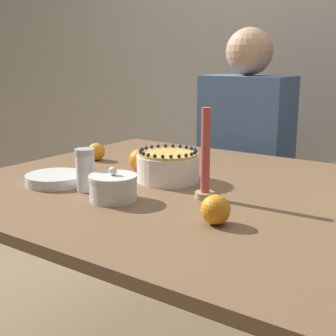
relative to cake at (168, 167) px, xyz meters
name	(u,v)px	position (x,y,z in m)	size (l,w,h in m)	color
wall_behind	(326,26)	(0.05, 1.39, 0.51)	(8.00, 0.05, 2.60)	#ADA393
dining_table	(178,214)	(0.05, -0.01, -0.15)	(1.32, 1.17, 0.74)	brown
cake	(168,167)	(0.00, 0.00, 0.00)	(0.20, 0.20, 0.11)	white
sugar_bowl	(113,187)	(0.00, -0.26, -0.01)	(0.14, 0.14, 0.10)	silver
sugar_shaker	(85,170)	(-0.13, -0.24, 0.02)	(0.06, 0.06, 0.13)	white
plate_stack	(55,179)	(-0.27, -0.24, -0.03)	(0.19, 0.19, 0.03)	silver
candle	(205,163)	(0.20, -0.10, 0.06)	(0.06, 0.06, 0.26)	tan
orange_fruit_0	(140,160)	(-0.16, 0.06, -0.01)	(0.08, 0.08, 0.08)	orange
orange_fruit_1	(96,152)	(-0.41, 0.10, -0.01)	(0.07, 0.07, 0.07)	orange
orange_fruit_2	(216,210)	(0.33, -0.27, -0.01)	(0.07, 0.07, 0.07)	orange
person_man_blue_shirt	(245,182)	(-0.09, 0.77, -0.23)	(0.40, 0.34, 1.27)	#595960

